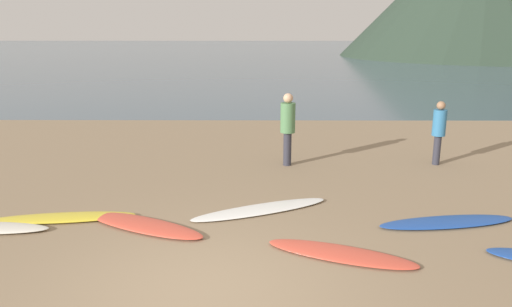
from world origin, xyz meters
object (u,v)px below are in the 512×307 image
object	(u,v)px
surfboard_2	(144,225)
surfboard_5	(447,222)
surfboard_1	(62,218)
surfboard_4	(341,254)
person_1	(288,123)
person_0	(439,128)
surfboard_3	(261,209)

from	to	relation	value
surfboard_2	surfboard_5	distance (m)	5.16
surfboard_1	surfboard_4	world-z (taller)	surfboard_1
surfboard_4	surfboard_2	bearing A→B (deg)	-176.39
person_1	surfboard_1	bearing A→B (deg)	26.83
surfboard_1	person_1	size ratio (longest dim) A/B	1.44
surfboard_1	person_1	bearing A→B (deg)	33.08
surfboard_1	person_1	distance (m)	5.52
surfboard_1	surfboard_2	distance (m)	1.54
surfboard_1	person_0	distance (m)	8.61
surfboard_1	person_0	bearing A→B (deg)	17.52
surfboard_1	surfboard_5	world-z (taller)	surfboard_1
surfboard_3	surfboard_1	bearing A→B (deg)	162.66
surfboard_4	surfboard_5	xyz separation A→B (m)	(2.01, 1.22, 0.00)
surfboard_1	surfboard_5	xyz separation A→B (m)	(6.66, -0.13, -0.00)
surfboard_2	person_0	xyz separation A→B (m)	(6.26, 3.94, 0.87)
surfboard_2	person_0	bearing A→B (deg)	58.85
surfboard_3	person_0	bearing A→B (deg)	11.75
surfboard_2	surfboard_4	bearing A→B (deg)	8.47
surfboard_3	person_0	distance (m)	5.41
person_1	surfboard_2	bearing A→B (deg)	41.98
surfboard_5	person_0	size ratio (longest dim) A/B	1.56
surfboard_2	person_1	distance (m)	4.76
person_1	person_0	bearing A→B (deg)	167.69
surfboard_3	surfboard_5	size ratio (longest dim) A/B	1.10
person_0	person_1	bearing A→B (deg)	57.99
person_0	surfboard_2	bearing A→B (deg)	88.70
surfboard_4	surfboard_5	world-z (taller)	surfboard_5
surfboard_2	surfboard_3	bearing A→B (deg)	47.88
surfboard_5	surfboard_4	bearing A→B (deg)	-158.59
surfboard_5	person_1	distance (m)	4.57
surfboard_3	surfboard_4	bearing A→B (deg)	-81.54
surfboard_2	surfboard_5	xyz separation A→B (m)	(5.15, 0.18, -0.01)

